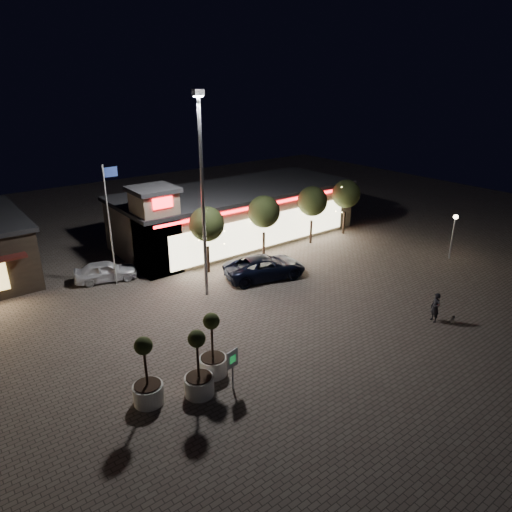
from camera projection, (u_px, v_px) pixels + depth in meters
ground at (259, 364)px, 22.15m from camera, size 90.00×90.00×0.00m
retail_building at (233, 214)px, 38.38m from camera, size 20.40×8.40×6.10m
floodlight_pole at (202, 186)px, 26.60m from camera, size 0.60×0.40×12.38m
flagpole at (110, 216)px, 28.92m from camera, size 0.95×0.10×8.00m
lamp_post_east at (454, 228)px, 34.02m from camera, size 0.36×0.36×3.48m
string_tree_a at (207, 224)px, 31.22m from camera, size 2.42×2.42×4.79m
string_tree_b at (264, 212)px, 34.04m from camera, size 2.42×2.42×4.79m
string_tree_c at (312, 201)px, 36.86m from camera, size 2.42×2.42×4.79m
string_tree_d at (346, 194)px, 39.12m from camera, size 2.42×2.42×4.79m
pickup_truck at (265, 267)px, 31.34m from camera, size 6.14×3.96×1.57m
white_sedan at (106, 271)px, 30.92m from camera, size 4.40×2.70×1.40m
pedestrian at (435, 308)px, 25.71m from camera, size 0.61×0.74×1.72m
dog at (453, 319)px, 25.70m from camera, size 0.50×0.32×0.27m
planter_left at (147, 383)px, 19.21m from camera, size 1.30×1.30×3.20m
planter_mid at (199, 375)px, 19.72m from camera, size 1.30×1.30×3.19m
planter_right at (213, 356)px, 21.07m from camera, size 1.30×1.30×3.20m
valet_sign at (232, 362)px, 19.92m from camera, size 0.65×0.19×1.98m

